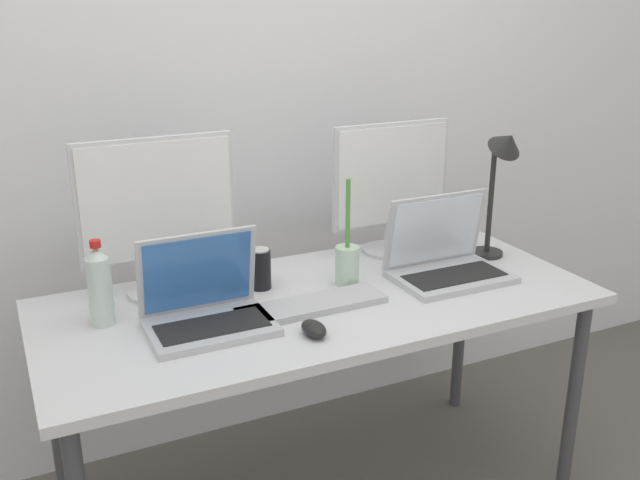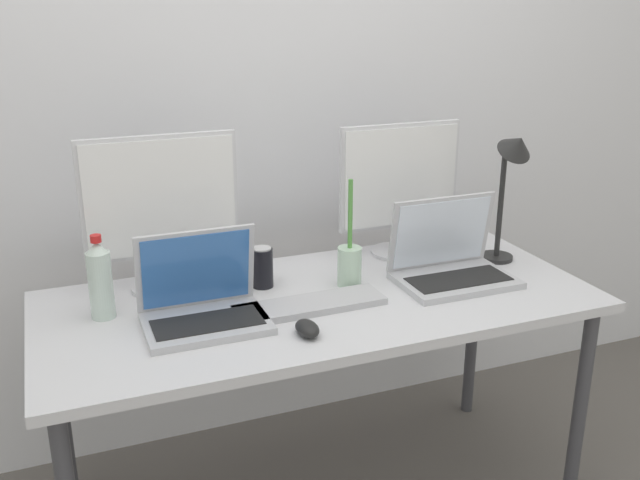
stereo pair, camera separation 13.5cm
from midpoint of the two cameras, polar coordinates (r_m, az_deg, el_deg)
name	(u,v)px [view 2 (the right image)]	position (r m, az deg, el deg)	size (l,w,h in m)	color
wall_back	(257,84)	(2.51, -3.47, 12.37)	(7.00, 0.08, 2.60)	silver
work_desk	(320,317)	(2.15, 1.82, -6.20)	(1.63, 0.73, 0.74)	#424247
monitor_left	(162,209)	(2.13, -10.80, 2.45)	(0.46, 0.21, 0.47)	silver
monitor_center	(400,184)	(2.42, 7.99, 4.41)	(0.43, 0.18, 0.45)	silver
laptop_silver	(202,302)	(1.96, -7.46, -4.98)	(0.33, 0.24, 0.25)	#B7B7BC
laptop_secondary	(450,261)	(2.28, 12.04, -1.71)	(0.36, 0.25, 0.26)	#B7B7BC
keyboard_main	(310,305)	(2.04, 1.10, -5.25)	(0.44, 0.13, 0.02)	#B2B2B7
mouse_by_keyboard	(307,328)	(1.89, 1.04, -7.12)	(0.06, 0.09, 0.04)	black
water_bottle	(100,280)	(2.02, -15.36, -3.15)	(0.07, 0.07, 0.24)	silver
soda_can_near_keyboard	(262,267)	(2.17, -2.87, -2.22)	(0.07, 0.07, 0.13)	black
bamboo_vase	(350,263)	(2.18, 4.15, -1.91)	(0.07, 0.07, 0.34)	#B2D1B7
desk_lamp	(512,172)	(2.39, 16.68, 5.24)	(0.11, 0.18, 0.46)	black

